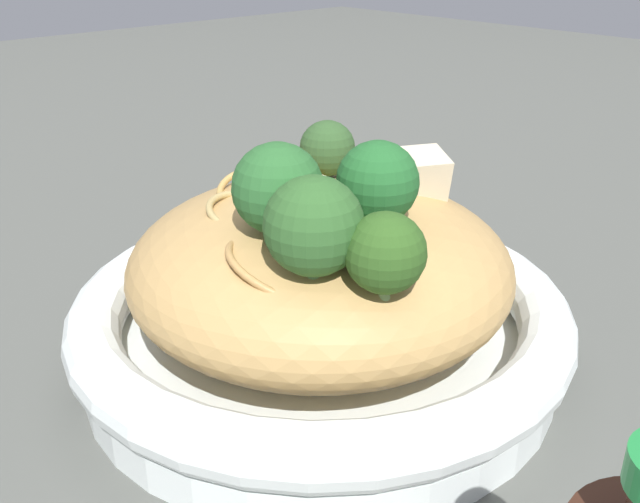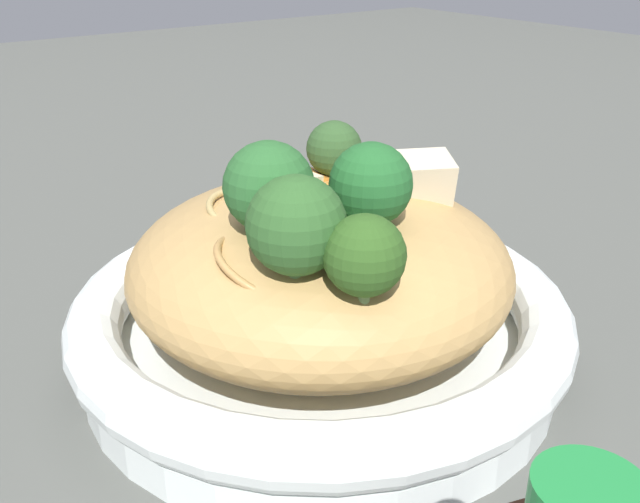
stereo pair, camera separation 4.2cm
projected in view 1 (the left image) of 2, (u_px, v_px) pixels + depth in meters
The scene contains 7 objects.
ground_plane at pixel (320, 361), 0.45m from camera, with size 3.00×3.00×0.00m, color #50524D.
serving_bowl at pixel (320, 323), 0.44m from camera, with size 0.30×0.30×0.05m.
noodle_heap at pixel (320, 265), 0.43m from camera, with size 0.23×0.23×0.09m.
broccoli_florets at pixel (330, 203), 0.36m from camera, with size 0.14×0.16×0.07m.
carrot_coins at pixel (330, 181), 0.44m from camera, with size 0.09×0.08×0.03m.
zucchini_slices at pixel (362, 197), 0.43m from camera, with size 0.15×0.12×0.03m.
chicken_chunks at pixel (382, 183), 0.42m from camera, with size 0.11×0.06×0.04m.
Camera 1 is at (0.26, 0.28, 0.25)m, focal length 40.45 mm.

